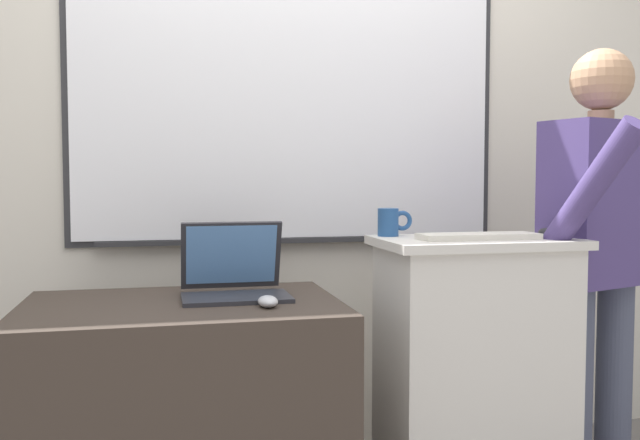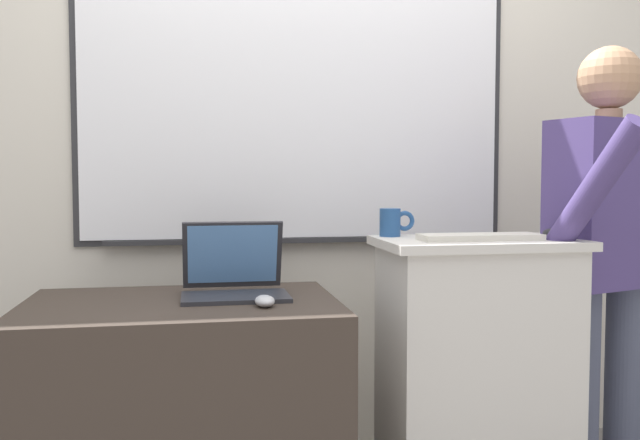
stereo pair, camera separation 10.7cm
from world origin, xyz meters
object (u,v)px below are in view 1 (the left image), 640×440
laptop (234,274)px  computer_mouse_by_keyboard (549,233)px  lectern_podium (474,376)px  coffee_mug (390,222)px  person_presenter (599,240)px  wireless_keyboard (478,236)px  computer_mouse_by_laptop (268,301)px  side_desk (184,423)px

laptop → computer_mouse_by_keyboard: 1.08m
lectern_podium → coffee_mug: size_ratio=7.64×
person_presenter → laptop: size_ratio=4.72×
wireless_keyboard → lectern_podium: bearing=74.0°
lectern_podium → person_presenter: size_ratio=0.59×
computer_mouse_by_laptop → person_presenter: bearing=5.9°
wireless_keyboard → computer_mouse_by_laptop: 0.74m
person_presenter → computer_mouse_by_keyboard: size_ratio=16.25×
computer_mouse_by_laptop → coffee_mug: bearing=27.1°
wireless_keyboard → person_presenter: bearing=8.3°
side_desk → coffee_mug: (0.72, 0.11, 0.62)m
lectern_podium → computer_mouse_by_laptop: bearing=-172.0°
lectern_podium → computer_mouse_by_laptop: lectern_podium is taller
computer_mouse_by_laptop → laptop: bearing=109.8°
laptop → computer_mouse_by_keyboard: size_ratio=3.44×
wireless_keyboard → computer_mouse_by_keyboard: size_ratio=4.03×
side_desk → person_presenter: person_presenter is taller
wireless_keyboard → coffee_mug: coffee_mug is taller
wireless_keyboard → computer_mouse_by_keyboard: (0.27, 0.01, 0.01)m
wireless_keyboard → computer_mouse_by_laptop: bearing=-175.8°
person_presenter → computer_mouse_by_laptop: (-1.23, -0.13, -0.15)m
laptop → lectern_podium: bearing=-8.3°
laptop → coffee_mug: (0.55, 0.02, 0.16)m
laptop → coffee_mug: 0.58m
wireless_keyboard → computer_mouse_by_keyboard: bearing=1.2°
side_desk → person_presenter: 1.58m
lectern_podium → wireless_keyboard: (-0.01, -0.05, 0.49)m
side_desk → laptop: bearing=27.3°
computer_mouse_by_laptop → coffee_mug: coffee_mug is taller
lectern_podium → laptop: (-0.81, 0.12, 0.36)m
person_presenter → wireless_keyboard: size_ratio=4.03×
side_desk → wireless_keyboard: (0.97, -0.08, 0.58)m
laptop → computer_mouse_by_keyboard: (1.06, -0.16, 0.13)m
lectern_podium → laptop: laptop is taller
laptop → computer_mouse_by_laptop: (0.08, -0.22, -0.06)m
computer_mouse_by_keyboard → coffee_mug: size_ratio=0.80×
side_desk → lectern_podium: bearing=-1.8°
person_presenter → lectern_podium: bearing=164.8°
wireless_keyboard → coffee_mug: (-0.24, 0.19, 0.04)m
wireless_keyboard → computer_mouse_by_laptop: size_ratio=4.03×
person_presenter → coffee_mug: bearing=153.5°
lectern_podium → coffee_mug: (-0.26, 0.14, 0.53)m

